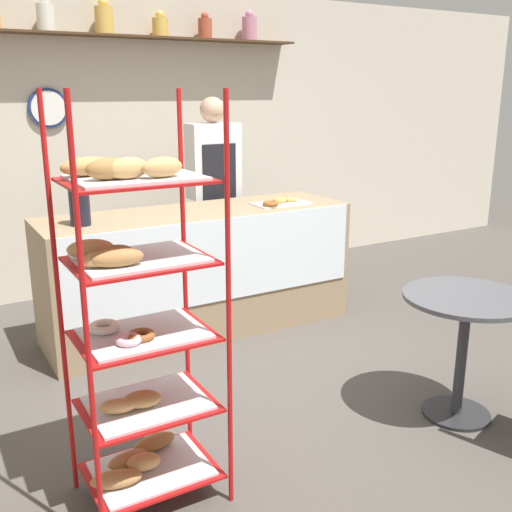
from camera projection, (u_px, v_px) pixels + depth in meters
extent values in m
plane|color=#4C4742|center=(295.00, 402.00, 3.60)|extent=(14.00, 14.00, 0.00)
cube|color=beige|center=(133.00, 142.00, 5.51)|extent=(10.00, 0.06, 2.70)
cube|color=#4C331E|center=(133.00, 37.00, 5.14)|extent=(3.18, 0.24, 0.02)
cylinder|color=silver|center=(46.00, 18.00, 4.76)|extent=(0.14, 0.14, 0.21)
sphere|color=silver|center=(45.00, 0.00, 4.73)|extent=(0.08, 0.08, 0.08)
cylinder|color=gold|center=(104.00, 20.00, 4.99)|extent=(0.15, 0.15, 0.22)
sphere|color=gold|center=(103.00, 3.00, 4.95)|extent=(0.08, 0.08, 0.08)
cylinder|color=gold|center=(160.00, 27.00, 5.24)|extent=(0.14, 0.14, 0.16)
sphere|color=gold|center=(160.00, 15.00, 5.21)|extent=(0.08, 0.08, 0.08)
cylinder|color=#B24C33|center=(205.00, 29.00, 5.45)|extent=(0.13, 0.13, 0.17)
sphere|color=#B24C33|center=(205.00, 16.00, 5.42)|extent=(0.07, 0.07, 0.07)
cylinder|color=#CC7F99|center=(249.00, 29.00, 5.67)|extent=(0.14, 0.14, 0.21)
sphere|color=#CC7F99|center=(249.00, 14.00, 5.63)|extent=(0.08, 0.08, 0.08)
cylinder|color=navy|center=(48.00, 108.00, 5.02)|extent=(0.33, 0.03, 0.33)
cylinder|color=white|center=(49.00, 108.00, 5.01)|extent=(0.28, 0.00, 0.28)
cube|color=#937A5B|center=(199.00, 271.00, 4.59)|extent=(2.34, 0.70, 0.94)
cube|color=silver|center=(220.00, 261.00, 4.25)|extent=(2.25, 0.01, 0.60)
cylinder|color=#B71414|center=(87.00, 343.00, 2.21)|extent=(0.02, 0.02, 1.82)
cylinder|color=#B71414|center=(229.00, 314.00, 2.50)|extent=(0.02, 0.02, 1.82)
cylinder|color=#B71414|center=(59.00, 306.00, 2.59)|extent=(0.02, 0.02, 1.82)
cylinder|color=#B71414|center=(185.00, 285.00, 2.88)|extent=(0.02, 0.02, 1.82)
cube|color=#B71414|center=(151.00, 471.00, 2.76)|extent=(0.57, 0.43, 0.01)
cube|color=silver|center=(151.00, 469.00, 2.75)|extent=(0.50, 0.38, 0.01)
ellipsoid|color=#B27F47|center=(116.00, 479.00, 2.61)|extent=(0.24, 0.15, 0.08)
ellipsoid|color=olive|center=(154.00, 442.00, 2.89)|extent=(0.23, 0.12, 0.07)
ellipsoid|color=tan|center=(144.00, 462.00, 2.72)|extent=(0.17, 0.13, 0.08)
ellipsoid|color=#B27F47|center=(128.00, 459.00, 2.76)|extent=(0.20, 0.10, 0.07)
cube|color=#B71414|center=(148.00, 406.00, 2.67)|extent=(0.57, 0.43, 0.01)
cube|color=silver|center=(148.00, 403.00, 2.66)|extent=(0.50, 0.38, 0.01)
ellipsoid|color=tan|center=(118.00, 406.00, 2.56)|extent=(0.17, 0.11, 0.07)
ellipsoid|color=#B27F47|center=(142.00, 399.00, 2.61)|extent=(0.19, 0.14, 0.07)
cube|color=#B71414|center=(144.00, 336.00, 2.58)|extent=(0.57, 0.43, 0.01)
cube|color=silver|center=(144.00, 333.00, 2.57)|extent=(0.50, 0.38, 0.01)
torus|color=#EAB2C1|center=(129.00, 340.00, 2.45)|extent=(0.11, 0.11, 0.03)
torus|color=silver|center=(104.00, 327.00, 2.58)|extent=(0.14, 0.14, 0.04)
torus|color=brown|center=(141.00, 335.00, 2.50)|extent=(0.12, 0.12, 0.03)
cube|color=#B71414|center=(140.00, 261.00, 2.49)|extent=(0.57, 0.43, 0.01)
cube|color=silver|center=(140.00, 258.00, 2.48)|extent=(0.50, 0.38, 0.01)
ellipsoid|color=tan|center=(91.00, 249.00, 2.45)|extent=(0.21, 0.13, 0.08)
ellipsoid|color=tan|center=(108.00, 258.00, 2.34)|extent=(0.23, 0.08, 0.06)
ellipsoid|color=#B27F47|center=(116.00, 258.00, 2.33)|extent=(0.22, 0.12, 0.08)
ellipsoid|color=olive|center=(110.00, 253.00, 2.43)|extent=(0.20, 0.12, 0.06)
cube|color=#B71414|center=(136.00, 180.00, 2.40)|extent=(0.57, 0.43, 0.01)
cube|color=silver|center=(135.00, 177.00, 2.39)|extent=(0.50, 0.38, 0.01)
ellipsoid|color=tan|center=(128.00, 168.00, 2.29)|extent=(0.18, 0.10, 0.08)
ellipsoid|color=tan|center=(162.00, 167.00, 2.34)|extent=(0.19, 0.12, 0.08)
ellipsoid|color=olive|center=(109.00, 169.00, 2.27)|extent=(0.19, 0.10, 0.08)
ellipsoid|color=#B27F47|center=(89.00, 167.00, 2.37)|extent=(0.24, 0.12, 0.08)
cube|color=#282833|center=(215.00, 247.00, 5.34)|extent=(0.27, 0.19, 0.91)
cube|color=silver|center=(213.00, 161.00, 5.14)|extent=(0.44, 0.22, 0.63)
cube|color=black|center=(220.00, 176.00, 5.07)|extent=(0.31, 0.01, 0.53)
sphere|color=tan|center=(212.00, 110.00, 5.02)|extent=(0.21, 0.21, 0.21)
cylinder|color=#262628|center=(456.00, 413.00, 3.46)|extent=(0.38, 0.38, 0.02)
cylinder|color=#333338|center=(461.00, 357.00, 3.37)|extent=(0.06, 0.06, 0.69)
cylinder|color=#4C4C51|center=(467.00, 297.00, 3.27)|extent=(0.70, 0.70, 0.02)
cylinder|color=black|center=(79.00, 203.00, 3.95)|extent=(0.13, 0.13, 0.30)
ellipsoid|color=black|center=(77.00, 178.00, 3.90)|extent=(0.11, 0.11, 0.05)
cube|color=white|center=(280.00, 203.00, 4.72)|extent=(0.43, 0.25, 0.01)
torus|color=tan|center=(280.00, 200.00, 4.72)|extent=(0.11, 0.11, 0.04)
torus|color=brown|center=(271.00, 204.00, 4.58)|extent=(0.12, 0.12, 0.04)
torus|color=tan|center=(291.00, 199.00, 4.77)|extent=(0.10, 0.10, 0.03)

